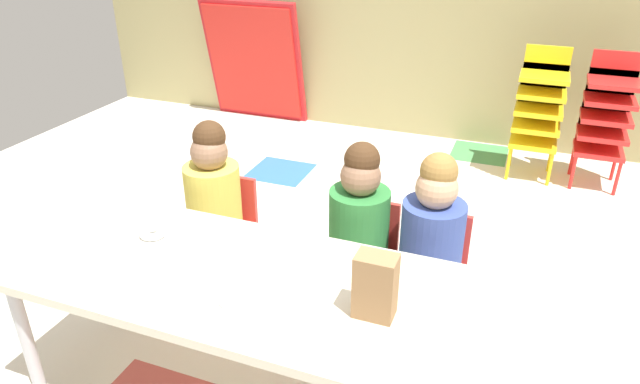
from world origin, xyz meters
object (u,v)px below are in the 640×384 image
(seated_child_far_right, at_px, (432,236))
(paper_plate_center_table, at_px, (245,297))
(folded_activity_table, at_px, (254,62))
(seated_child_middle_seat, at_px, (360,223))
(kid_chair_red_stack, at_px, (606,113))
(kid_chair_yellow_stack, at_px, (539,106))
(paper_plate_near_edge, at_px, (154,237))
(craft_table, at_px, (251,289))
(paper_bag_brown, at_px, (375,286))
(seated_child_near_camera, at_px, (214,196))
(donut_powdered_on_plate, at_px, (153,233))

(seated_child_far_right, xyz_separation_m, paper_plate_center_table, (-0.50, -0.70, 0.05))
(folded_activity_table, bearing_deg, paper_plate_center_table, -63.45)
(seated_child_middle_seat, xyz_separation_m, folded_activity_table, (-1.76, 2.45, -0.02))
(kid_chair_red_stack, bearing_deg, kid_chair_yellow_stack, 180.00)
(folded_activity_table, height_order, paper_plate_near_edge, folded_activity_table)
(craft_table, xyz_separation_m, seated_child_far_right, (0.54, 0.58, 0.00))
(kid_chair_yellow_stack, height_order, paper_plate_center_table, kid_chair_yellow_stack)
(craft_table, bearing_deg, paper_bag_brown, -4.85)
(seated_child_near_camera, height_order, paper_bag_brown, seated_child_near_camera)
(seated_child_near_camera, xyz_separation_m, paper_bag_brown, (0.96, -0.62, 0.16))
(donut_powdered_on_plate, bearing_deg, kid_chair_red_stack, 55.18)
(kid_chair_red_stack, bearing_deg, paper_plate_center_table, -114.59)
(seated_child_near_camera, height_order, kid_chair_yellow_stack, seated_child_near_camera)
(seated_child_near_camera, xyz_separation_m, paper_plate_center_table, (0.53, -0.70, 0.05))
(craft_table, relative_size, paper_plate_center_table, 9.96)
(kid_chair_yellow_stack, relative_size, folded_activity_table, 0.85)
(seated_child_near_camera, distance_m, donut_powdered_on_plate, 0.49)
(craft_table, distance_m, seated_child_far_right, 0.79)
(kid_chair_yellow_stack, distance_m, paper_bag_brown, 2.77)
(seated_child_middle_seat, xyz_separation_m, kid_chair_yellow_stack, (0.67, 2.10, -0.04))
(seated_child_far_right, xyz_separation_m, kid_chair_yellow_stack, (0.35, 2.10, -0.04))
(kid_chair_red_stack, distance_m, paper_bag_brown, 2.86)
(kid_chair_yellow_stack, bearing_deg, paper_plate_near_edge, -117.89)
(seated_child_middle_seat, bearing_deg, donut_powdered_on_plate, -145.47)
(craft_table, xyz_separation_m, paper_plate_center_table, (0.04, -0.11, 0.05))
(seated_child_near_camera, distance_m, kid_chair_red_stack, 2.78)
(paper_plate_center_table, bearing_deg, seated_child_middle_seat, 75.15)
(seated_child_far_right, xyz_separation_m, kid_chair_red_stack, (0.78, 2.10, -0.04))
(paper_bag_brown, xyz_separation_m, donut_powdered_on_plate, (-0.95, 0.14, -0.09))
(craft_table, bearing_deg, seated_child_far_right, 47.36)
(seated_child_far_right, bearing_deg, seated_child_middle_seat, 180.00)
(paper_plate_near_edge, distance_m, donut_powdered_on_plate, 0.02)
(seated_child_far_right, distance_m, donut_powdered_on_plate, 1.13)
(paper_plate_near_edge, height_order, paper_plate_center_table, same)
(seated_child_middle_seat, bearing_deg, kid_chair_yellow_stack, 72.42)
(paper_bag_brown, height_order, donut_powdered_on_plate, paper_bag_brown)
(kid_chair_yellow_stack, relative_size, paper_plate_center_table, 5.11)
(seated_child_far_right, relative_size, paper_plate_near_edge, 5.10)
(seated_child_middle_seat, height_order, kid_chair_yellow_stack, seated_child_middle_seat)
(seated_child_middle_seat, height_order, paper_plate_near_edge, seated_child_middle_seat)
(paper_plate_near_edge, relative_size, paper_plate_center_table, 1.00)
(seated_child_middle_seat, xyz_separation_m, donut_powdered_on_plate, (-0.70, -0.48, 0.07))
(folded_activity_table, bearing_deg, donut_powdered_on_plate, -70.22)
(craft_table, xyz_separation_m, paper_bag_brown, (0.47, -0.04, 0.16))
(paper_plate_near_edge, bearing_deg, paper_plate_center_table, -22.38)
(seated_child_middle_seat, height_order, paper_plate_center_table, seated_child_middle_seat)
(seated_child_near_camera, bearing_deg, paper_plate_center_table, -52.59)
(craft_table, relative_size, folded_activity_table, 1.65)
(paper_bag_brown, bearing_deg, paper_plate_near_edge, 171.55)
(paper_bag_brown, distance_m, paper_plate_near_edge, 0.96)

